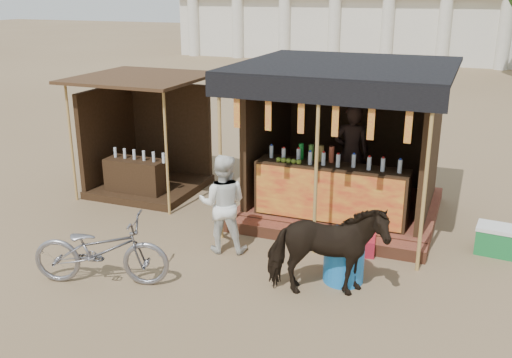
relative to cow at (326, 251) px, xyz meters
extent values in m
plane|color=#846B4C|center=(-1.51, -0.34, -0.66)|extent=(120.00, 120.00, 0.00)
cube|color=brown|center=(-0.51, 3.16, -0.55)|extent=(3.40, 2.80, 0.22)
cube|color=brown|center=(-0.51, 1.61, -0.56)|extent=(3.40, 0.35, 0.20)
cube|color=#321F12|center=(-0.51, 2.21, 0.03)|extent=(2.60, 0.55, 0.95)
cube|color=red|center=(-0.51, 1.93, 0.03)|extent=(2.50, 0.02, 0.88)
cube|color=#321F12|center=(-0.51, 4.41, 0.81)|extent=(3.00, 0.12, 2.50)
cube|color=#321F12|center=(-2.01, 3.16, 0.81)|extent=(0.12, 2.50, 2.50)
cube|color=#321F12|center=(0.99, 3.16, 0.81)|extent=(0.12, 2.50, 2.50)
cube|color=black|center=(-0.51, 2.96, 2.09)|extent=(3.60, 3.60, 0.06)
cube|color=black|center=(-0.51, 1.18, 1.91)|extent=(3.60, 0.06, 0.36)
cylinder|color=tan|center=(-2.11, 1.21, 0.71)|extent=(0.06, 0.06, 2.75)
cylinder|color=tan|center=(-0.51, 1.21, 0.71)|extent=(0.06, 0.06, 2.75)
cylinder|color=tan|center=(1.09, 1.21, 0.71)|extent=(0.06, 0.06, 2.75)
cube|color=red|center=(-1.81, 1.21, 1.54)|extent=(0.10, 0.02, 0.55)
cube|color=red|center=(-1.29, 1.21, 1.54)|extent=(0.10, 0.02, 0.55)
cube|color=red|center=(-0.77, 1.21, 1.54)|extent=(0.10, 0.02, 0.55)
cube|color=red|center=(-0.25, 1.21, 1.54)|extent=(0.10, 0.02, 0.55)
cube|color=red|center=(0.27, 1.21, 1.54)|extent=(0.10, 0.02, 0.55)
cube|color=red|center=(0.79, 1.21, 1.54)|extent=(0.10, 0.02, 0.55)
imported|color=black|center=(-0.41, 3.26, 0.45)|extent=(0.75, 0.59, 1.79)
cube|color=#321F12|center=(-4.51, 2.86, -0.59)|extent=(2.00, 2.00, 0.15)
cube|color=#321F12|center=(-4.51, 3.81, 0.39)|extent=(1.90, 0.10, 2.10)
cube|color=#321F12|center=(-5.46, 2.86, 0.39)|extent=(0.10, 1.90, 2.10)
cube|color=#472D19|center=(-4.51, 2.76, 1.69)|extent=(2.40, 2.40, 0.06)
cylinder|color=tan|center=(-5.56, 1.81, 0.51)|extent=(0.05, 0.05, 2.35)
cylinder|color=tan|center=(-3.46, 1.81, 0.51)|extent=(0.05, 0.05, 2.35)
cube|color=#321F12|center=(-4.51, 2.36, -0.26)|extent=(1.20, 0.50, 0.80)
imported|color=black|center=(0.00, 0.00, 0.00)|extent=(1.72, 1.20, 1.33)
imported|color=gray|center=(-3.02, -0.82, -0.16)|extent=(2.04, 1.22, 1.01)
imported|color=white|center=(-1.88, 0.79, 0.13)|extent=(0.90, 0.79, 1.59)
cylinder|color=blue|center=(0.14, 0.49, -0.29)|extent=(0.62, 0.62, 0.75)
cube|color=maroon|center=(0.18, 1.51, -0.53)|extent=(0.50, 0.49, 0.27)
cube|color=#1A7536|center=(2.19, 2.26, -0.46)|extent=(0.66, 0.48, 0.40)
cube|color=white|center=(2.19, 2.26, -0.23)|extent=(0.68, 0.50, 0.06)
cylinder|color=silver|center=(-15.51, 26.06, 1.14)|extent=(0.70, 0.70, 3.60)
cylinder|color=silver|center=(-12.51, 26.06, 1.14)|extent=(0.70, 0.70, 3.60)
cylinder|color=silver|center=(-9.51, 26.06, 1.14)|extent=(0.70, 0.70, 3.60)
cylinder|color=silver|center=(-6.51, 26.06, 1.14)|extent=(0.70, 0.70, 3.60)
cylinder|color=silver|center=(-3.51, 26.06, 1.14)|extent=(0.70, 0.70, 3.60)
cylinder|color=silver|center=(-0.51, 26.06, 1.14)|extent=(0.70, 0.70, 3.60)
cylinder|color=silver|center=(2.49, 26.06, 1.14)|extent=(0.70, 0.70, 3.60)
camera|label=1|loc=(1.67, -6.77, 3.31)|focal=40.00mm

